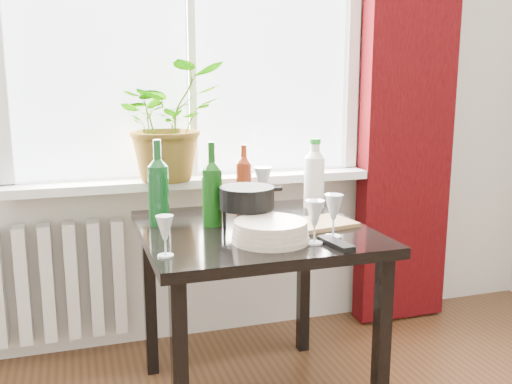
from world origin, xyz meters
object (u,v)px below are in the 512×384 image
object	(u,v)px
wine_bottle_left	(158,182)
cutting_board	(315,224)
wineglass_front_right	(314,222)
fondue_pot	(247,208)
radiator	(35,284)
table	(254,250)
potted_plant	(168,121)
tv_remote	(336,243)
wineglass_back_center	(263,187)
bottle_amber	(244,175)
wineglass_far_right	(334,215)
wineglass_front_left	(165,236)
cleaning_bottle	(314,172)
wineglass_back_left	(209,195)
plate_stack	(270,231)
wine_bottle_right	(212,184)

from	to	relation	value
wine_bottle_left	cutting_board	bearing A→B (deg)	-19.72
wineglass_front_right	fondue_pot	bearing A→B (deg)	120.97
radiator	table	world-z (taller)	table
table	wine_bottle_left	xyz separation A→B (m)	(-0.34, 0.15, 0.26)
potted_plant	tv_remote	size ratio (longest dim) A/B	3.19
tv_remote	cutting_board	distance (m)	0.27
wine_bottle_left	wineglass_back_center	bearing A→B (deg)	18.20
bottle_amber	wineglass_far_right	world-z (taller)	bottle_amber
wineglass_back_center	tv_remote	distance (m)	0.64
wineglass_front_right	tv_remote	size ratio (longest dim) A/B	0.93
fondue_pot	tv_remote	world-z (taller)	fondue_pot
radiator	wineglass_far_right	size ratio (longest dim) A/B	4.92
wineglass_front_left	cleaning_bottle	bearing A→B (deg)	34.72
cleaning_bottle	wineglass_back_center	world-z (taller)	cleaning_bottle
cleaning_bottle	wineglass_front_left	size ratio (longest dim) A/B	2.27
wineglass_back_left	wineglass_front_left	distance (m)	0.60
potted_plant	fondue_pot	xyz separation A→B (m)	(0.20, -0.56, -0.29)
radiator	cutting_board	size ratio (longest dim) A/B	2.68
wineglass_front_left	fondue_pot	xyz separation A→B (m)	(0.35, 0.26, 0.01)
table	plate_stack	size ratio (longest dim) A/B	3.09
wineglass_far_right	wineglass_back_left	size ratio (longest dim) A/B	0.99
wineglass_front_left	tv_remote	bearing A→B (deg)	-5.99
plate_stack	wineglass_front_left	bearing A→B (deg)	-171.20
wineglass_front_right	wineglass_back_left	world-z (taller)	wineglass_back_left
tv_remote	wineglass_back_left	bearing A→B (deg)	109.79
potted_plant	wineglass_back_left	xyz separation A→B (m)	(0.12, -0.28, -0.29)
tv_remote	wineglass_far_right	bearing A→B (deg)	62.47
bottle_amber	wineglass_far_right	size ratio (longest dim) A/B	1.75
potted_plant	wineglass_far_right	bearing A→B (deg)	-59.27
radiator	fondue_pot	distance (m)	1.13
bottle_amber	table	bearing A→B (deg)	-100.92
cleaning_bottle	cutting_board	distance (m)	0.36
radiator	wine_bottle_left	bearing A→B (deg)	-43.38
bottle_amber	tv_remote	size ratio (longest dim) A/B	1.69
potted_plant	wine_bottle_left	size ratio (longest dim) A/B	1.57
plate_stack	tv_remote	world-z (taller)	plate_stack
potted_plant	cleaning_bottle	distance (m)	0.70
potted_plant	wine_bottle_left	distance (m)	0.46
table	bottle_amber	xyz separation A→B (m)	(0.07, 0.38, 0.23)
wineglass_front_left	tv_remote	distance (m)	0.58
table	plate_stack	bearing A→B (deg)	-91.14
radiator	wineglass_front_left	size ratio (longest dim) A/B	5.78
table	wineglass_front_right	distance (m)	0.35
table	potted_plant	distance (m)	0.76
potted_plant	plate_stack	bearing A→B (deg)	-73.36
wineglass_front_right	plate_stack	bearing A→B (deg)	151.87
bottle_amber	wineglass_back_center	world-z (taller)	bottle_amber
wine_bottle_right	wineglass_back_center	xyz separation A→B (m)	(0.28, 0.23, -0.07)
bottle_amber	cleaning_bottle	world-z (taller)	cleaning_bottle
potted_plant	tv_remote	xyz separation A→B (m)	(0.42, -0.88, -0.36)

